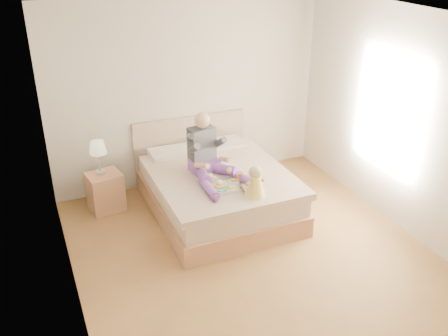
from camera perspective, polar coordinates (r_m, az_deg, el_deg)
name	(u,v)px	position (r m, az deg, el deg)	size (l,w,h in m)	color
room	(260,132)	(5.34, 4.14, 4.16)	(4.02, 4.22, 2.71)	brown
bed	(216,188)	(6.70, -0.96, -2.26)	(1.70, 2.18, 1.00)	#986747
nightstand	(105,192)	(6.90, -13.40, -2.65)	(0.48, 0.44, 0.53)	#986747
lamp	(98,149)	(6.66, -14.23, 2.09)	(0.22, 0.22, 0.46)	silver
adult	(209,157)	(6.30, -1.75, 1.23)	(0.69, 1.03, 0.82)	#713E9B
tray	(227,184)	(6.10, 0.30, -1.84)	(0.50, 0.41, 0.14)	silver
baby	(255,184)	(5.84, 3.51, -1.78)	(0.26, 0.35, 0.39)	#FBDB4F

